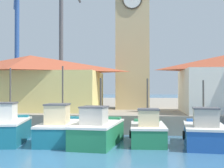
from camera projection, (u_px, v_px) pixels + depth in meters
name	position (u px, v px, depth m)	size (l,w,h in m)	color
ground_plane	(65.00, 155.00, 14.73)	(300.00, 300.00, 0.00)	#386689
quay_wharf	(115.00, 107.00, 41.31)	(120.00, 40.00, 1.31)	gray
fishing_boat_mid_left	(8.00, 128.00, 18.25)	(2.77, 4.82, 4.41)	#196B7F
fishing_boat_center	(60.00, 129.00, 18.48)	(2.33, 5.17, 4.55)	#196B7F
fishing_boat_mid_right	(98.00, 131.00, 17.60)	(2.69, 5.05, 3.80)	#237A4C
fishing_boat_right_inner	(148.00, 131.00, 18.01)	(2.10, 4.16, 3.77)	#237A4C
fishing_boat_right_outer	(204.00, 133.00, 17.13)	(2.53, 4.48, 3.64)	#2356A8
clock_tower	(133.00, 26.00, 28.67)	(3.48, 3.48, 15.91)	tan
warehouse_left	(30.00, 82.00, 26.65)	(12.17, 6.65, 4.69)	#E5D17A
port_crane_near	(17.00, 52.00, 38.41)	(4.52, 8.81, 17.92)	navy
port_crane_far	(62.00, 48.00, 41.33)	(2.08, 9.92, 19.08)	#353539
dock_worker_near_tower	(212.00, 103.00, 21.41)	(0.34, 0.22, 1.62)	#33333D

